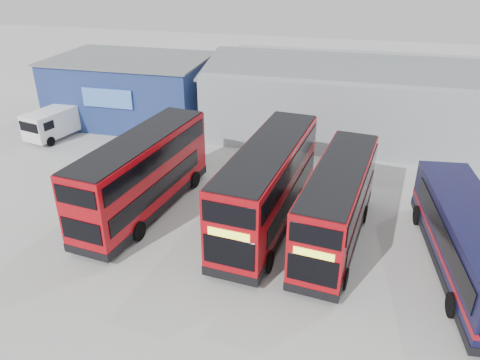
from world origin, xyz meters
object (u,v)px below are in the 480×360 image
office_block (132,89)px  maintenance_shed (413,101)px  double_decker_left (143,176)px  panel_van (57,121)px  single_decker_blue (467,244)px  double_decker_centre (267,188)px  double_decker_right (337,206)px

office_block → maintenance_shed: bearing=5.2°
double_decker_left → panel_van: 14.22m
panel_van → double_decker_left: bearing=-24.6°
office_block → single_decker_blue: size_ratio=1.11×
maintenance_shed → double_decker_centre: 17.67m
double_decker_centre → double_decker_right: double_decker_centre is taller
maintenance_shed → double_decker_right: (-4.58, -16.37, -0.59)m
double_decker_left → panel_van: double_decker_left is taller
office_block → double_decker_right: size_ratio=1.26×
single_decker_blue → office_block: bearing=-39.6°
double_decker_centre → panel_van: bearing=160.5°
office_block → double_decker_left: 15.61m
double_decker_left → double_decker_centre: bearing=-170.9°
office_block → maintenance_shed: 22.09m
maintenance_shed → double_decker_right: size_ratio=3.12×
double_decker_left → single_decker_blue: size_ratio=0.94×
maintenance_shed → double_decker_centre: size_ratio=2.82×
office_block → panel_van: office_block is taller
double_decker_left → double_decker_centre: (6.70, 0.14, 0.08)m
office_block → single_decker_blue: (23.15, -15.31, -1.12)m
double_decker_left → single_decker_blue: 16.02m
double_decker_left → office_block: bearing=-54.5°
double_decker_centre → single_decker_blue: (9.23, -1.61, -0.77)m
maintenance_shed → double_decker_left: (-14.79, -15.85, -0.45)m
office_block → panel_van: bearing=-127.9°
maintenance_shed → double_decker_right: bearing=-105.6°
maintenance_shed → panel_van: maintenance_shed is taller
office_block → single_decker_blue: bearing=-33.5°
double_decker_centre → office_block: bearing=141.8°
double_decker_right → single_decker_blue: (5.73, -0.95, -0.55)m
maintenance_shed → panel_van: 26.93m
panel_van → double_decker_centre: bearing=-12.2°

